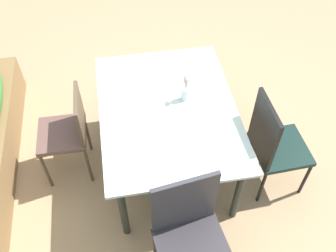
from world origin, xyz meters
The scene contains 6 objects.
ground_plane centered at (0.00, 0.00, 0.00)m, with size 12.00×12.00×0.00m, color #9E7F5B.
dining_table centered at (0.00, -0.09, 0.67)m, with size 1.46×1.10×0.74m.
chair_near_left centered at (-0.34, -0.90, 0.55)m, with size 0.45×0.45×1.00m.
chair_end_left centered at (-0.99, -0.08, 0.54)m, with size 0.55×0.55×1.00m.
chair_far_side centered at (0.10, 0.74, 0.53)m, with size 0.41×0.41×0.90m.
flower_vase centered at (0.09, -0.24, 0.84)m, with size 0.06×0.06×0.24m.
Camera 1 is at (-2.08, 0.26, 3.01)m, focal length 41.06 mm.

